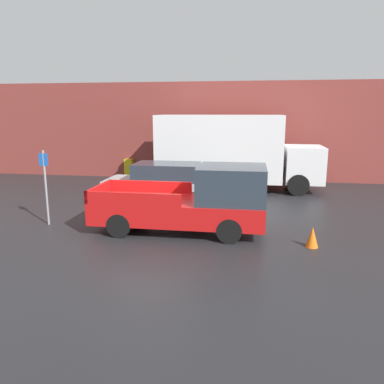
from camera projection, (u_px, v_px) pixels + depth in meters
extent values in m
plane|color=#232326|center=(144.00, 227.00, 12.36)|extent=(60.00, 60.00, 0.00)
cube|color=brown|center=(189.00, 131.00, 20.76)|extent=(28.00, 0.15, 5.32)
cube|color=red|center=(179.00, 210.00, 11.86)|extent=(5.37, 2.03, 0.69)
cube|color=#28333D|center=(232.00, 184.00, 11.42)|extent=(2.04, 1.91, 1.10)
cube|color=red|center=(150.00, 186.00, 12.86)|extent=(2.95, 0.10, 0.38)
cube|color=red|center=(132.00, 199.00, 11.00)|extent=(2.95, 0.10, 0.38)
cube|color=red|center=(99.00, 191.00, 12.15)|extent=(0.10, 2.03, 0.38)
cylinder|color=black|center=(233.00, 214.00, 12.54)|extent=(0.74, 0.26, 0.74)
cylinder|color=black|center=(229.00, 231.00, 10.80)|extent=(0.74, 0.26, 0.74)
cylinder|color=black|center=(137.00, 210.00, 13.05)|extent=(0.74, 0.26, 0.74)
cylinder|color=black|center=(119.00, 225.00, 11.31)|extent=(0.74, 0.26, 0.74)
cube|color=#B7BABF|center=(164.00, 188.00, 15.34)|extent=(4.71, 1.86, 0.70)
cube|color=#28333D|center=(167.00, 171.00, 15.17)|extent=(2.59, 1.63, 0.67)
cylinder|color=black|center=(201.00, 192.00, 15.98)|extent=(0.74, 0.22, 0.74)
cylinder|color=black|center=(196.00, 201.00, 14.38)|extent=(0.74, 0.22, 0.74)
cylinder|color=black|center=(136.00, 190.00, 16.43)|extent=(0.74, 0.22, 0.74)
cylinder|color=black|center=(123.00, 198.00, 14.82)|extent=(0.74, 0.22, 0.74)
cube|color=white|center=(303.00, 164.00, 17.68)|extent=(1.73, 2.25, 1.68)
cube|color=white|center=(219.00, 148.00, 18.15)|extent=(5.96, 2.37, 3.11)
cylinder|color=black|center=(293.00, 177.00, 18.92)|extent=(0.97, 0.30, 0.97)
cylinder|color=black|center=(298.00, 185.00, 16.89)|extent=(0.97, 0.30, 0.97)
cylinder|color=black|center=(198.00, 175.00, 19.67)|extent=(0.97, 0.30, 0.97)
cylinder|color=black|center=(191.00, 182.00, 17.64)|extent=(0.97, 0.30, 0.97)
cylinder|color=gray|center=(46.00, 188.00, 12.37)|extent=(0.07, 0.07, 2.51)
cube|color=blue|center=(43.00, 160.00, 12.15)|extent=(0.30, 0.02, 0.40)
cube|color=gold|center=(129.00, 168.00, 21.42)|extent=(0.45, 0.40, 1.08)
cone|color=orange|center=(312.00, 237.00, 10.48)|extent=(0.35, 0.35, 0.59)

